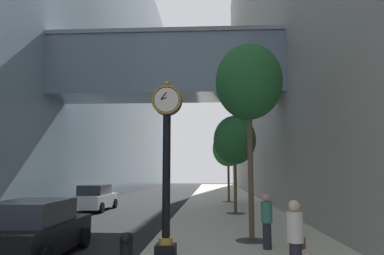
{
  "coord_description": "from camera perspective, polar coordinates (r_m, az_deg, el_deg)",
  "views": [
    {
      "loc": [
        2.02,
        -2.74,
        2.4
      ],
      "look_at": [
        0.93,
        17.47,
        4.93
      ],
      "focal_mm": 34.01,
      "sensor_mm": 36.0,
      "label": 1
    }
  ],
  "objects": [
    {
      "name": "street_tree_mid_near",
      "position": [
        20.95,
        6.71,
        -2.01
      ],
      "size": [
        2.42,
        2.42,
        5.52
      ],
      "color": "#333335",
      "rests_on": "sidewalk_right"
    },
    {
      "name": "car_white_mid",
      "position": [
        24.63,
        -14.91,
        -10.62
      ],
      "size": [
        1.94,
        4.53,
        1.64
      ],
      "color": "silver",
      "rests_on": "ground"
    },
    {
      "name": "street_tree_near",
      "position": [
        13.03,
        8.9,
        6.94
      ],
      "size": [
        2.34,
        2.34,
        6.79
      ],
      "color": "#333335",
      "rests_on": "sidewalk_right"
    },
    {
      "name": "street_clock",
      "position": [
        10.1,
        -4.02,
        -4.77
      ],
      "size": [
        0.84,
        0.55,
        4.85
      ],
      "color": "black",
      "rests_on": "sidewalk_right"
    },
    {
      "name": "pedestrian_walking",
      "position": [
        8.35,
        15.9,
        -16.33
      ],
      "size": [
        0.49,
        0.52,
        1.68
      ],
      "color": "#23232D",
      "rests_on": "sidewalk_right"
    },
    {
      "name": "building_block_left",
      "position": [
        38.02,
        -19.38,
        14.1
      ],
      "size": [
        23.08,
        80.0,
        31.91
      ],
      "color": "#849EB2",
      "rests_on": "ground"
    },
    {
      "name": "pedestrian_by_clock",
      "position": [
        11.5,
        11.63,
        -13.97
      ],
      "size": [
        0.35,
        0.35,
        1.63
      ],
      "color": "#23232D",
      "rests_on": "sidewalk_right"
    },
    {
      "name": "ground_plane",
      "position": [
        29.91,
        -0.81,
        -11.72
      ],
      "size": [
        110.0,
        110.0,
        0.0
      ],
      "primitive_type": "plane",
      "color": "black",
      "rests_on": "ground"
    },
    {
      "name": "street_tree_mid_far",
      "position": [
        29.17,
        5.7,
        -3.32
      ],
      "size": [
        2.49,
        2.49,
        5.63
      ],
      "color": "#333335",
      "rests_on": "sidewalk_right"
    },
    {
      "name": "car_black_near",
      "position": [
        11.5,
        -23.58,
        -14.56
      ],
      "size": [
        2.23,
        4.59,
        1.63
      ],
      "color": "black",
      "rests_on": "ground"
    },
    {
      "name": "sidewalk_right",
      "position": [
        32.84,
        5.06,
        -11.16
      ],
      "size": [
        6.19,
        80.0,
        0.14
      ],
      "primitive_type": "cube",
      "color": "beige",
      "rests_on": "ground"
    },
    {
      "name": "building_block_right",
      "position": [
        37.48,
        17.06,
        18.55
      ],
      "size": [
        9.0,
        80.0,
        36.89
      ],
      "color": "gray",
      "rests_on": "ground"
    }
  ]
}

